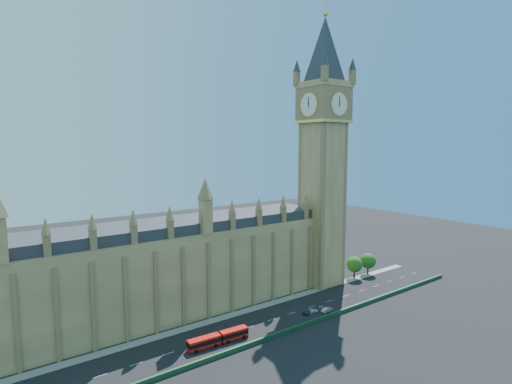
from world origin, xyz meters
TOP-DOWN VIEW (x-y plane):
  - ground at (0.00, 0.00)m, footprint 400.00×400.00m
  - palace_westminster at (-25.00, 22.00)m, footprint 120.00×20.00m
  - elizabeth_tower at (38.00, 13.99)m, footprint 20.59×20.59m
  - bridge_parapet at (0.00, -9.00)m, footprint 160.00×0.60m
  - kerb_north at (0.00, 9.50)m, footprint 160.00×3.00m
  - tree_east_near at (52.22, 10.08)m, footprint 6.00×6.00m
  - tree_east_far at (60.22, 10.08)m, footprint 6.00×6.00m
  - red_bus at (-15.81, -3.18)m, footprint 16.59×3.50m
  - car_grey at (15.45, -3.34)m, footprint 4.27×2.08m
  - car_silver at (21.06, -5.49)m, footprint 4.29×1.92m
  - car_white at (16.66, -3.41)m, footprint 4.49×2.20m
  - cone_a at (15.35, -3.10)m, footprint 0.49×0.49m
  - cone_b at (22.18, -2.29)m, footprint 0.46×0.46m
  - cone_c at (34.00, -2.31)m, footprint 0.57×0.57m
  - cone_d at (21.26, -2.32)m, footprint 0.53×0.53m

SIDE VIEW (x-z plane):
  - ground at x=0.00m, z-range 0.00..0.00m
  - kerb_north at x=0.00m, z-range 0.00..0.16m
  - cone_b at x=22.18m, z-range 0.00..0.68m
  - cone_a at x=15.35m, z-range 0.00..0.73m
  - cone_c at x=34.00m, z-range 0.00..0.74m
  - cone_d at x=21.26m, z-range -0.01..0.78m
  - bridge_parapet at x=0.00m, z-range 0.00..1.20m
  - car_white at x=16.66m, z-range 0.00..1.26m
  - car_silver at x=21.06m, z-range 0.00..1.37m
  - car_grey at x=15.45m, z-range 0.00..1.40m
  - red_bus at x=-15.81m, z-range 0.08..2.87m
  - tree_east_near at x=52.22m, z-range 1.39..9.89m
  - tree_east_far at x=60.22m, z-range 1.39..9.89m
  - palace_westminster at x=-25.00m, z-range -0.14..27.86m
  - elizabeth_tower at x=38.00m, z-range 2.06..107.06m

